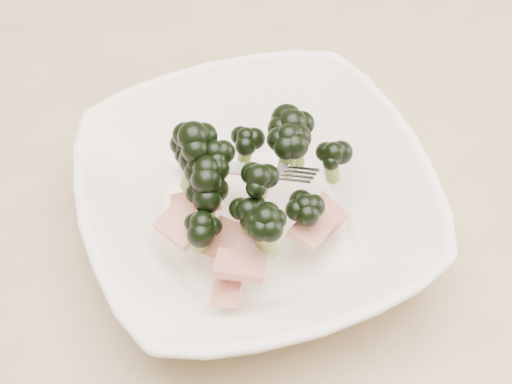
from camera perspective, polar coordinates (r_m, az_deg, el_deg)
dining_table at (r=0.72m, az=1.87°, el=-3.53°), size 1.20×0.80×0.75m
broccoli_dish at (r=0.58m, az=-0.13°, el=-0.67°), size 0.30×0.30×0.12m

